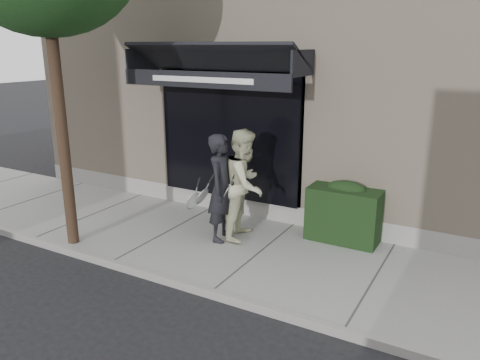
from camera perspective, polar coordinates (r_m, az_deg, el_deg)
The scene contains 7 objects.
ground at distance 8.38m, azimuth 2.43°, elevation -9.48°, with size 80.00×80.00×0.00m, color black.
sidewalk at distance 8.35m, azimuth 2.43°, elevation -9.11°, with size 20.00×3.00×0.12m, color gray.
curb at distance 7.15m, azimuth -3.38°, elevation -13.66°, with size 20.00×0.10×0.14m, color gray.
building_facade at distance 12.22m, azimuth 13.40°, elevation 11.58°, with size 14.30×8.04×5.64m.
hedge at distance 8.83m, azimuth 12.60°, elevation -3.86°, with size 1.30×0.70×1.14m.
pedestrian_front at distance 8.51m, azimuth -2.25°, elevation -0.99°, with size 0.78×0.94×1.99m.
pedestrian_back at distance 8.62m, azimuth 0.57°, elevation -0.51°, with size 0.92×1.11×2.06m.
Camera 1 is at (3.39, -6.74, 3.62)m, focal length 35.00 mm.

